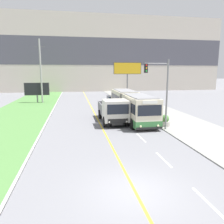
# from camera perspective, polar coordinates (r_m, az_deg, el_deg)

# --- Properties ---
(ground_plane) EXTENTS (300.00, 300.00, 0.00)m
(ground_plane) POSITION_cam_1_polar(r_m,az_deg,el_deg) (10.63, 6.02, -19.86)
(ground_plane) COLOR slate
(lane_marking_centre) EXTENTS (2.88, 140.00, 0.01)m
(lane_marking_centre) POSITION_cam_1_polar(r_m,az_deg,el_deg) (11.93, 5.58, -16.25)
(lane_marking_centre) COLOR gold
(lane_marking_centre) RESTS_ON ground_plane
(apartment_block_background) EXTENTS (80.00, 8.04, 20.45)m
(apartment_block_background) POSITION_cam_1_polar(r_m,az_deg,el_deg) (64.20, -7.88, 14.72)
(apartment_block_background) COLOR beige
(apartment_block_background) RESTS_ON ground_plane
(city_bus) EXTENTS (2.66, 12.89, 2.99)m
(city_bus) POSITION_cam_1_polar(r_m,az_deg,el_deg) (25.60, 5.01, 1.81)
(city_bus) COLOR beige
(city_bus) RESTS_ON ground_plane
(dump_truck) EXTENTS (2.53, 6.82, 2.62)m
(dump_truck) POSITION_cam_1_polar(r_m,az_deg,el_deg) (22.53, 0.52, 0.13)
(dump_truck) COLOR black
(dump_truck) RESTS_ON ground_plane
(car_distant) EXTENTS (1.80, 4.30, 1.45)m
(car_distant) POSITION_cam_1_polar(r_m,az_deg,el_deg) (35.76, 0.09, 2.96)
(car_distant) COLOR silver
(car_distant) RESTS_ON ground_plane
(utility_pole_far) EXTENTS (1.80, 0.28, 10.80)m
(utility_pole_far) POSITION_cam_1_polar(r_m,az_deg,el_deg) (39.84, -18.11, 10.10)
(utility_pole_far) COLOR #9E9E99
(utility_pole_far) RESTS_ON ground_plane
(traffic_light_mast) EXTENTS (2.28, 0.32, 6.46)m
(traffic_light_mast) POSITION_cam_1_polar(r_m,az_deg,el_deg) (20.20, 12.66, 6.61)
(traffic_light_mast) COLOR slate
(traffic_light_mast) RESTS_ON ground_plane
(billboard_large) EXTENTS (5.57, 0.24, 7.18)m
(billboard_large) POSITION_cam_1_polar(r_m,az_deg,el_deg) (44.10, 4.06, 10.90)
(billboard_large) COLOR #59595B
(billboard_large) RESTS_ON ground_plane
(billboard_small) EXTENTS (4.17, 0.24, 3.49)m
(billboard_small) POSITION_cam_1_polar(r_m,az_deg,el_deg) (40.24, -19.04, 5.60)
(billboard_small) COLOR #59595B
(billboard_small) RESTS_ON ground_plane
(planter_round_near) EXTENTS (0.98, 0.98, 1.13)m
(planter_round_near) POSITION_cam_1_polar(r_m,az_deg,el_deg) (22.14, 13.66, -2.30)
(planter_round_near) COLOR #B7B2A8
(planter_round_near) RESTS_ON sidewalk_right
(planter_round_second) EXTENTS (1.06, 1.06, 1.17)m
(planter_round_second) POSITION_cam_1_polar(r_m,az_deg,el_deg) (27.11, 9.17, 0.20)
(planter_round_second) COLOR #B7B2A8
(planter_round_second) RESTS_ON sidewalk_right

